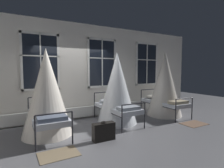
% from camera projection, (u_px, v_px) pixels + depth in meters
% --- Properties ---
extents(ground, '(19.99, 19.99, 0.00)m').
position_uv_depth(ground, '(85.00, 127.00, 5.38)').
color(ground, slate).
extents(back_wall_with_windows, '(11.00, 0.10, 3.39)m').
position_uv_depth(back_wall_with_windows, '(73.00, 72.00, 6.21)').
color(back_wall_with_windows, silver).
rests_on(back_wall_with_windows, ground).
extents(window_bank, '(7.62, 0.10, 2.85)m').
position_uv_depth(window_bank, '(74.00, 87.00, 6.15)').
color(window_bank, black).
rests_on(window_bank, ground).
extents(cot_second, '(1.32, 1.91, 2.32)m').
position_uv_depth(cot_second, '(47.00, 94.00, 4.69)').
color(cot_second, black).
rests_on(cot_second, ground).
extents(cot_third, '(1.32, 1.91, 2.33)m').
position_uv_depth(cot_third, '(117.00, 89.00, 5.81)').
color(cot_third, black).
rests_on(cot_third, ground).
extents(cot_fourth, '(1.32, 1.92, 2.45)m').
position_uv_depth(cot_fourth, '(165.00, 85.00, 6.78)').
color(cot_fourth, black).
rests_on(cot_fourth, ground).
extents(rug_second, '(0.81, 0.58, 0.01)m').
position_uv_depth(rug_second, '(59.00, 154.00, 3.64)').
color(rug_second, '#8E7A5B').
rests_on(rug_second, ground).
extents(rug_fourth, '(0.80, 0.57, 0.01)m').
position_uv_depth(rug_fourth, '(194.00, 124.00, 5.72)').
color(rug_fourth, brown).
rests_on(rug_fourth, ground).
extents(suitcase_dark, '(0.56, 0.22, 0.47)m').
position_uv_depth(suitcase_dark, '(104.00, 132.00, 4.37)').
color(suitcase_dark, black).
rests_on(suitcase_dark, ground).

